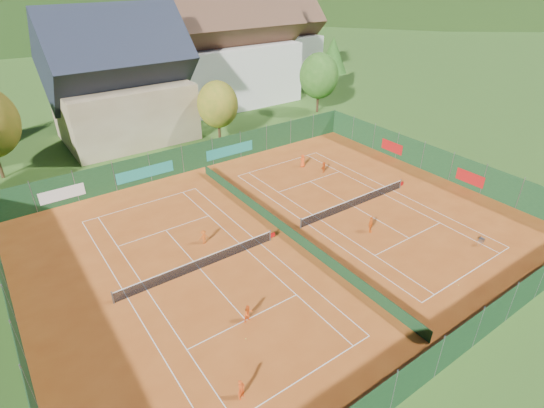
{
  "coord_description": "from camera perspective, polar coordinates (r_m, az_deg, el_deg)",
  "views": [
    {
      "loc": [
        -18.07,
        -23.52,
        19.91
      ],
      "look_at": [
        0.0,
        2.0,
        2.0
      ],
      "focal_mm": 28.0,
      "sensor_mm": 36.0,
      "label": 1
    }
  ],
  "objects": [
    {
      "name": "player_right_far_a",
      "position": [
        47.37,
        4.15,
        5.82
      ],
      "size": [
        0.79,
        0.6,
        1.45
      ],
      "primitive_type": "imported",
      "rotation": [
        0.0,
        0.0,
        3.36
      ],
      "color": "#F04D15",
      "rests_on": "ground"
    },
    {
      "name": "loose_ball_1",
      "position": [
        33.24,
        23.78,
        -9.95
      ],
      "size": [
        0.07,
        0.07,
        0.07
      ],
      "primitive_type": "sphere",
      "color": "#CCD833",
      "rests_on": "ground"
    },
    {
      "name": "player_left_mid",
      "position": [
        27.62,
        -3.2,
        -14.49
      ],
      "size": [
        0.66,
        0.54,
        1.29
      ],
      "primitive_type": "imported",
      "rotation": [
        0.0,
        0.0,
        0.08
      ],
      "color": "#F05815",
      "rests_on": "ground"
    },
    {
      "name": "ball_hopper",
      "position": [
        37.95,
        26.35,
        -4.37
      ],
      "size": [
        0.34,
        0.34,
        0.8
      ],
      "color": "slate",
      "rests_on": "ground"
    },
    {
      "name": "ground",
      "position": [
        35.74,
        1.86,
        -4.11
      ],
      "size": [
        600.0,
        600.0,
        0.0
      ],
      "primitive_type": "plane",
      "color": "#2D551A",
      "rests_on": "ground"
    },
    {
      "name": "court_markings_left",
      "position": [
        32.42,
        -9.65,
        -8.58
      ],
      "size": [
        11.03,
        23.83,
        0.0
      ],
      "color": "white",
      "rests_on": "ground"
    },
    {
      "name": "hotel_block_b",
      "position": [
        83.95,
        0.15,
        20.69
      ],
      "size": [
        17.28,
        10.0,
        15.5
      ],
      "color": "silver",
      "rests_on": "ground"
    },
    {
      "name": "loose_ball_2",
      "position": [
        39.53,
        3.36,
        -0.45
      ],
      "size": [
        0.07,
        0.07,
        0.07
      ],
      "primitive_type": "sphere",
      "color": "#CCD833",
      "rests_on": "ground"
    },
    {
      "name": "player_right_far_b",
      "position": [
        46.35,
        6.96,
        4.95
      ],
      "size": [
        1.14,
        0.89,
        1.21
      ],
      "primitive_type": "imported",
      "rotation": [
        0.0,
        0.0,
        3.69
      ],
      "color": "#D84E13",
      "rests_on": "ground"
    },
    {
      "name": "fence_west",
      "position": [
        29.93,
        -31.4,
        -13.5
      ],
      "size": [
        0.04,
        32.0,
        3.0
      ],
      "color": "#13361B",
      "rests_on": "ground"
    },
    {
      "name": "chalet",
      "position": [
        57.17,
        -19.69,
        14.7
      ],
      "size": [
        16.2,
        12.0,
        16.0
      ],
      "color": "tan",
      "rests_on": "ground"
    },
    {
      "name": "court_divider",
      "position": [
        35.45,
        1.87,
        -3.42
      ],
      "size": [
        0.03,
        28.8,
        1.0
      ],
      "color": "#123319",
      "rests_on": "ground"
    },
    {
      "name": "tennis_net_left",
      "position": [
        32.16,
        -9.48,
        -7.79
      ],
      "size": [
        13.3,
        0.1,
        1.02
      ],
      "color": "#59595B",
      "rests_on": "ground"
    },
    {
      "name": "mountain_backdrop",
      "position": [
        267.9,
        -25.18,
        14.25
      ],
      "size": [
        820.0,
        530.0,
        242.0
      ],
      "color": "black",
      "rests_on": "ground"
    },
    {
      "name": "tree_east_mid",
      "position": [
        77.37,
        8.19,
        19.21
      ],
      "size": [
        5.04,
        5.04,
        9.0
      ],
      "color": "#4B2D1B",
      "rests_on": "ground"
    },
    {
      "name": "fence_south",
      "position": [
        26.88,
        23.84,
        -16.73
      ],
      "size": [
        40.0,
        0.04,
        3.0
      ],
      "color": "#123318",
      "rests_on": "ground"
    },
    {
      "name": "clay_pad",
      "position": [
        35.73,
        1.86,
        -4.08
      ],
      "size": [
        40.0,
        32.0,
        0.01
      ],
      "primitive_type": "cube",
      "color": "#AF4E19",
      "rests_on": "ground"
    },
    {
      "name": "hotel_block_a",
      "position": [
        69.72,
        -5.75,
        19.31
      ],
      "size": [
        21.6,
        11.0,
        17.25
      ],
      "color": "silver",
      "rests_on": "ground"
    },
    {
      "name": "court_markings_right",
      "position": [
        40.36,
        10.98,
        -0.34
      ],
      "size": [
        11.03,
        23.83,
        0.0
      ],
      "color": "white",
      "rests_on": "ground"
    },
    {
      "name": "tree_east_front",
      "position": [
        65.11,
        6.33,
        16.75
      ],
      "size": [
        5.72,
        5.72,
        8.69
      ],
      "color": "#452B18",
      "rests_on": "ground"
    },
    {
      "name": "tennis_net_right",
      "position": [
        40.22,
        11.2,
        0.34
      ],
      "size": [
        13.3,
        0.1,
        1.02
      ],
      "color": "#59595B",
      "rests_on": "ground"
    },
    {
      "name": "player_left_near",
      "position": [
        24.01,
        -4.15,
        -23.63
      ],
      "size": [
        0.56,
        0.46,
        1.31
      ],
      "primitive_type": "imported",
      "rotation": [
        0.0,
        0.0,
        0.37
      ],
      "color": "#E54B14",
      "rests_on": "ground"
    },
    {
      "name": "player_left_far",
      "position": [
        34.72,
        -9.18,
        -4.4
      ],
      "size": [
        0.82,
        0.5,
        1.23
      ],
      "primitive_type": "imported",
      "rotation": [
        0.0,
        0.0,
        3.08
      ],
      "color": "#D25112",
      "rests_on": "ground"
    },
    {
      "name": "fence_east",
      "position": [
        48.42,
        21.21,
        5.34
      ],
      "size": [
        0.09,
        32.0,
        3.0
      ],
      "color": "#163D1D",
      "rests_on": "ground"
    },
    {
      "name": "tree_center",
      "position": [
        53.69,
        -7.32,
        13.13
      ],
      "size": [
        5.01,
        5.01,
        7.6
      ],
      "color": "#462D19",
      "rests_on": "ground"
    },
    {
      "name": "player_right_near",
      "position": [
        36.56,
        13.13,
        -2.69
      ],
      "size": [
        0.88,
        0.88,
        1.49
      ],
      "primitive_type": "imported",
      "rotation": [
        0.0,
        0.0,
        0.79
      ],
      "color": "orange",
      "rests_on": "ground"
    },
    {
      "name": "tree_east_back",
      "position": [
        78.43,
        -0.58,
        20.14
      ],
      "size": [
        7.15,
        7.15,
        10.86
      ],
      "color": "#4C2C1B",
      "rests_on": "ground"
    },
    {
      "name": "fence_north",
      "position": [
        47.03,
        -10.42,
        6.2
      ],
      "size": [
        40.0,
        0.1,
        3.0
      ],
      "color": "#153B1D",
      "rests_on": "ground"
    },
    {
      "name": "loose_ball_0",
      "position": [
        27.03,
        -3.55,
        -17.62
      ],
      "size": [
        0.07,
        0.07,
        0.07
      ],
      "primitive_type": "sphere",
      "color": "#CCD833",
      "rests_on": "ground"
    }
  ]
}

